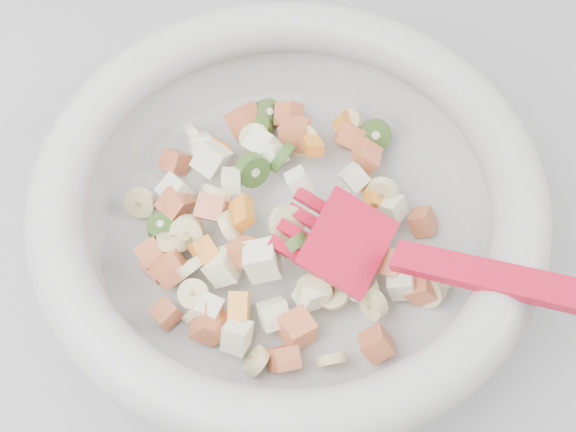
{
  "coord_description": "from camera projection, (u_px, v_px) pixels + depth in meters",
  "views": [
    {
      "loc": [
        0.09,
        1.11,
        1.43
      ],
      "look_at": [
        0.11,
        1.4,
        0.95
      ],
      "focal_mm": 45.0,
      "sensor_mm": 36.0,
      "label": 1
    }
  ],
  "objects": [
    {
      "name": "counter",
      "position": [
        210.0,
        372.0,
        1.01
      ],
      "size": [
        2.0,
        0.6,
        0.9
      ],
      "primitive_type": "cube",
      "color": "#97979C",
      "rests_on": "ground"
    },
    {
      "name": "mixing_bowl",
      "position": [
        288.0,
        209.0,
        0.55
      ],
      "size": [
        0.46,
        0.38,
        0.15
      ],
      "color": "beige",
      "rests_on": "counter"
    }
  ]
}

